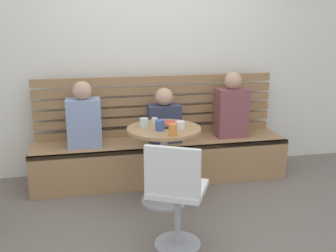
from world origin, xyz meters
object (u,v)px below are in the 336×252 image
Objects in this scene: cup_tumbler_orange at (173,130)px; cafe_table at (164,151)px; cup_ceramic_white at (180,125)px; cup_espresso_small at (155,121)px; cup_glass_short at (144,122)px; plate_small at (169,123)px; person_child_left at (84,118)px; white_chair at (176,193)px; cup_mug_blue at (160,125)px; person_child_middle at (164,118)px; phone_on_table at (167,128)px; booth_bench at (161,160)px; person_adult at (232,108)px.

cafe_table is at bearing 95.31° from cup_tumbler_orange.
cup_espresso_small is at bearing 129.06° from cup_ceramic_white.
cup_glass_short reaches higher than plate_small.
person_child_left reaches higher than cup_tumbler_orange.
cup_espresso_small is at bearing 88.82° from white_chair.
person_child_left reaches higher than cup_mug_blue.
person_child_middle is at bearing 85.65° from plate_small.
cafe_table is at bearing 76.91° from phone_on_table.
cup_tumbler_orange is (0.10, 0.54, 0.33)m from white_chair.
white_chair is 1.27× the size of person_child_left.
white_chair reaches higher than booth_bench.
plate_small is (0.08, 0.14, 0.23)m from cafe_table.
cup_ceramic_white is 0.57× the size of phone_on_table.
cup_glass_short is 0.15m from cup_espresso_small.
cafe_table is at bearing 84.61° from white_chair.
cafe_table is 0.31m from cup_espresso_small.
cup_tumbler_orange reaches higher than booth_bench.
cup_mug_blue is 0.11m from phone_on_table.
cup_glass_short reaches higher than phone_on_table.
cup_mug_blue is at bearing 88.15° from white_chair.
cafe_table is at bearing -119.66° from plate_small.
person_adult is at bearing 33.33° from cafe_table.
cafe_table is 0.93m from person_child_left.
cup_ceramic_white is at bearing 60.19° from cup_tumbler_orange.
white_chair reaches higher than phone_on_table.
cup_tumbler_orange reaches higher than cup_espresso_small.
cafe_table is 0.58m from person_child_middle.
cafe_table is at bearing -146.67° from person_adult.
booth_bench is 28.42× the size of cup_mug_blue.
cup_ceramic_white is at bearing -35.71° from person_child_left.
white_chair reaches higher than cup_espresso_small.
plate_small is (-0.80, -0.43, -0.01)m from person_adult.
person_child_left is 0.72m from cup_glass_short.
cup_mug_blue reaches higher than cup_ceramic_white.
cup_tumbler_orange is 0.25m from phone_on_table.
person_adult reaches higher than booth_bench.
person_child_middle is 0.56m from phone_on_table.
white_chair reaches higher than cup_glass_short.
cup_glass_short is (-0.28, -0.47, 0.09)m from person_child_middle.
cup_ceramic_white is 0.30m from cup_espresso_small.
white_chair is at bearing -174.25° from phone_on_table.
white_chair is 1.71m from person_adult.
cup_glass_short is at bearing -140.85° from cup_espresso_small.
cup_tumbler_orange is 0.71× the size of phone_on_table.
cup_glass_short is 0.19m from cup_mug_blue.
booth_bench is at bearing 83.35° from white_chair.
cup_ceramic_white is 0.19m from cup_mug_blue.
cup_tumbler_orange is at bearing -67.41° from cup_mug_blue.
cup_espresso_small is 0.40× the size of phone_on_table.
person_child_left is at bearing -178.85° from person_adult.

